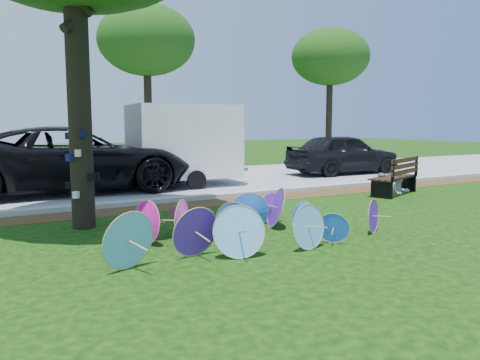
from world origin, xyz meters
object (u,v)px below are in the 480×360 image
at_px(person_right, 400,171).
at_px(black_van, 73,160).
at_px(park_bench, 393,176).
at_px(cargo_trailer, 184,141).
at_px(parasol_pile, 236,221).
at_px(dark_pickup, 343,154).
at_px(person_left, 383,174).

bearing_deg(person_right, black_van, 162.95).
xyz_separation_m(park_bench, person_right, (0.35, 0.05, 0.13)).
bearing_deg(cargo_trailer, parasol_pile, -103.00).
bearing_deg(black_van, cargo_trailer, -92.59).
bearing_deg(dark_pickup, person_left, 151.78).
bearing_deg(person_right, parasol_pile, -145.23).
xyz_separation_m(parasol_pile, person_right, (6.97, 2.75, 0.28)).
distance_m(black_van, person_left, 9.08).
bearing_deg(black_van, person_left, -121.12).
relative_size(black_van, person_left, 5.69).
bearing_deg(cargo_trailer, black_van, 178.73).
distance_m(dark_pickup, person_right, 5.38).
bearing_deg(parasol_pile, dark_pickup, 40.15).
bearing_deg(cargo_trailer, park_bench, -43.16).
height_order(cargo_trailer, park_bench, cargo_trailer).
bearing_deg(parasol_pile, cargo_trailer, 74.30).
distance_m(dark_pickup, cargo_trailer, 7.07).
bearing_deg(person_left, dark_pickup, 39.14).
distance_m(parasol_pile, dark_pickup, 11.93).
bearing_deg(park_bench, parasol_pile, -179.41).
distance_m(dark_pickup, park_bench, 5.58).
bearing_deg(parasol_pile, person_right, 21.54).
distance_m(parasol_pile, person_left, 6.85).
bearing_deg(park_bench, person_right, -13.48).
relative_size(black_van, park_bench, 3.46).
relative_size(person_left, person_right, 0.94).
height_order(dark_pickup, person_right, dark_pickup).
bearing_deg(black_van, person_right, -118.89).
height_order(parasol_pile, person_right, person_right).
height_order(dark_pickup, person_left, dark_pickup).
distance_m(park_bench, person_left, 0.36).
height_order(dark_pickup, park_bench, dark_pickup).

